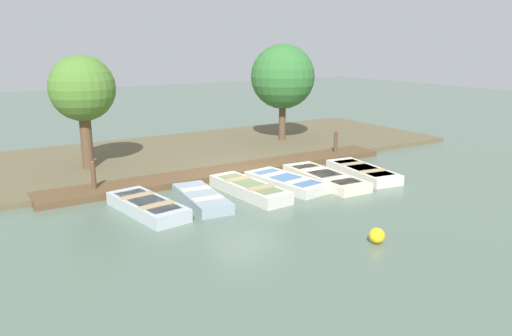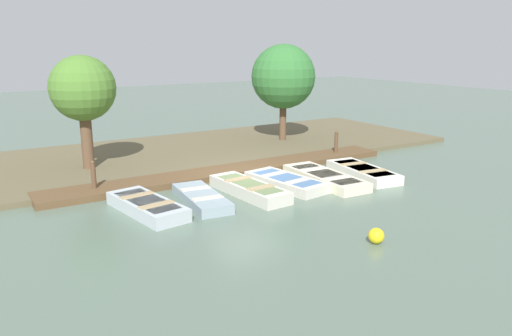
# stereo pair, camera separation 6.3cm
# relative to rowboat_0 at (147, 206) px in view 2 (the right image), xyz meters

# --- Properties ---
(ground_plane) EXTENTS (80.00, 80.00, 0.00)m
(ground_plane) POSITION_rel_rowboat_0_xyz_m (-1.37, 4.12, -0.20)
(ground_plane) COLOR #566B5B
(shore_bank) EXTENTS (8.00, 24.00, 0.19)m
(shore_bank) POSITION_rel_rowboat_0_xyz_m (-6.37, 4.12, -0.10)
(shore_bank) COLOR brown
(shore_bank) RESTS_ON ground_plane
(dock_walkway) EXTENTS (1.42, 13.68, 0.22)m
(dock_walkway) POSITION_rel_rowboat_0_xyz_m (-2.50, 4.12, -0.09)
(dock_walkway) COLOR brown
(dock_walkway) RESTS_ON ground_plane
(rowboat_0) EXTENTS (3.15, 1.53, 0.40)m
(rowboat_0) POSITION_rel_rowboat_0_xyz_m (0.00, 0.00, 0.00)
(rowboat_0) COLOR #B2BCC1
(rowboat_0) RESTS_ON ground_plane
(rowboat_1) EXTENTS (2.95, 1.31, 0.33)m
(rowboat_1) POSITION_rel_rowboat_0_xyz_m (0.03, 1.71, -0.03)
(rowboat_1) COLOR #8C9EA8
(rowboat_1) RESTS_ON ground_plane
(rowboat_2) EXTENTS (3.31, 1.24, 0.41)m
(rowboat_2) POSITION_rel_rowboat_0_xyz_m (0.09, 3.38, 0.00)
(rowboat_2) COLOR beige
(rowboat_2) RESTS_ON ground_plane
(rowboat_3) EXTENTS (3.17, 1.64, 0.35)m
(rowboat_3) POSITION_rel_rowboat_0_xyz_m (-0.05, 4.93, -0.03)
(rowboat_3) COLOR beige
(rowboat_3) RESTS_ON ground_plane
(rowboat_4) EXTENTS (3.63, 1.38, 0.35)m
(rowboat_4) POSITION_rel_rowboat_0_xyz_m (0.23, 6.39, -0.03)
(rowboat_4) COLOR beige
(rowboat_4) RESTS_ON ground_plane
(rowboat_5) EXTENTS (3.26, 1.56, 0.36)m
(rowboat_5) POSITION_rel_rowboat_0_xyz_m (0.36, 8.06, -0.02)
(rowboat_5) COLOR silver
(rowboat_5) RESTS_ON ground_plane
(mooring_post_near) EXTENTS (0.15, 0.15, 1.12)m
(mooring_post_near) POSITION_rel_rowboat_0_xyz_m (-2.57, -0.81, 0.37)
(mooring_post_near) COLOR brown
(mooring_post_near) RESTS_ON ground_plane
(mooring_post_far) EXTENTS (0.15, 0.15, 1.12)m
(mooring_post_far) POSITION_rel_rowboat_0_xyz_m (-2.57, 9.30, 0.37)
(mooring_post_far) COLOR brown
(mooring_post_far) RESTS_ON ground_plane
(buoy) EXTENTS (0.39, 0.39, 0.39)m
(buoy) POSITION_rel_rowboat_0_xyz_m (5.13, 3.93, -0.00)
(buoy) COLOR yellow
(buoy) RESTS_ON ground_plane
(park_tree_far_left) EXTENTS (2.36, 2.36, 4.33)m
(park_tree_far_left) POSITION_rel_rowboat_0_xyz_m (-5.45, -0.26, 2.89)
(park_tree_far_left) COLOR brown
(park_tree_far_left) RESTS_ON ground_plane
(park_tree_left) EXTENTS (3.00, 3.00, 4.70)m
(park_tree_left) POSITION_rel_rowboat_0_xyz_m (-6.20, 9.08, 2.98)
(park_tree_left) COLOR brown
(park_tree_left) RESTS_ON ground_plane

